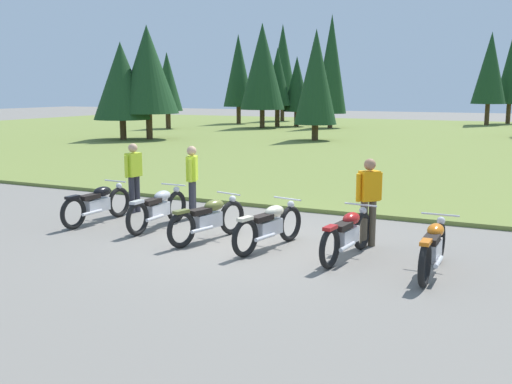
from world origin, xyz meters
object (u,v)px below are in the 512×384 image
motorcycle_black (97,203)px  motorcycle_cream (269,226)px  motorcycle_olive (208,219)px  motorcycle_red (347,234)px  rider_in_hivis_vest (134,173)px  rider_with_back_turned (192,178)px  motorcycle_silver (158,208)px  motorcycle_orange (433,247)px  rider_near_row_end (369,197)px

motorcycle_black → motorcycle_cream: same height
motorcycle_olive → motorcycle_red: bearing=-0.3°
motorcycle_black → motorcycle_cream: bearing=-4.3°
motorcycle_olive → rider_in_hivis_vest: rider_in_hivis_vest is taller
motorcycle_cream → rider_with_back_turned: rider_with_back_turned is taller
motorcycle_olive → motorcycle_cream: bearing=-1.0°
motorcycle_silver → motorcycle_orange: same height
rider_in_hivis_vest → motorcycle_black: bearing=-92.2°
rider_in_hivis_vest → rider_near_row_end: bearing=-6.3°
motorcycle_red → rider_in_hivis_vest: 6.01m
motorcycle_red → motorcycle_orange: (1.50, -0.27, 0.00)m
motorcycle_black → motorcycle_silver: same height
motorcycle_olive → motorcycle_orange: same height
motorcycle_orange → motorcycle_black: bearing=175.4°
rider_in_hivis_vest → motorcycle_cream: bearing=-20.4°
motorcycle_black → motorcycle_red: (5.82, -0.31, 0.00)m
motorcycle_silver → motorcycle_olive: size_ratio=1.02×
motorcycle_cream → motorcycle_red: bearing=0.3°
rider_near_row_end → rider_in_hivis_vest: bearing=173.7°
motorcycle_olive → rider_in_hivis_vest: 3.39m
motorcycle_black → motorcycle_olive: 3.03m
motorcycle_cream → rider_in_hivis_vest: bearing=159.6°
motorcycle_silver → motorcycle_olive: bearing=-16.5°
motorcycle_silver → motorcycle_olive: (1.49, -0.44, 0.00)m
motorcycle_olive → motorcycle_cream: same height
motorcycle_silver → motorcycle_olive: 1.55m
motorcycle_black → rider_in_hivis_vest: bearing=87.8°
rider_with_back_turned → motorcycle_olive: bearing=-49.9°
motorcycle_red → rider_near_row_end: rider_near_row_end is taller
motorcycle_olive → motorcycle_orange: (4.32, -0.28, 0.00)m
rider_near_row_end → motorcycle_silver: bearing=-173.8°
motorcycle_orange → rider_with_back_turned: rider_with_back_turned is taller
motorcycle_olive → rider_with_back_turned: size_ratio=1.23×
motorcycle_silver → rider_near_row_end: bearing=6.2°
rider_in_hivis_vest → rider_near_row_end: 5.93m
motorcycle_cream → rider_near_row_end: size_ratio=1.24×
motorcycle_olive → rider_near_row_end: 3.11m
motorcycle_black → motorcycle_orange: size_ratio=1.00×
rider_in_hivis_vest → rider_with_back_turned: bearing=1.2°
motorcycle_black → rider_near_row_end: 6.00m
motorcycle_black → motorcycle_silver: (1.52, 0.14, 0.00)m
rider_in_hivis_vest → motorcycle_olive: bearing=-27.9°
motorcycle_orange → rider_near_row_end: bearing=139.1°
motorcycle_olive → rider_with_back_turned: (-1.35, 1.60, 0.51)m
motorcycle_orange → rider_in_hivis_vest: rider_in_hivis_vest is taller
motorcycle_black → motorcycle_olive: bearing=-5.7°
motorcycle_orange → motorcycle_cream: bearing=175.0°
motorcycle_red → motorcycle_orange: same height
motorcycle_red → rider_with_back_turned: 4.50m
motorcycle_black → motorcycle_red: bearing=-3.1°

